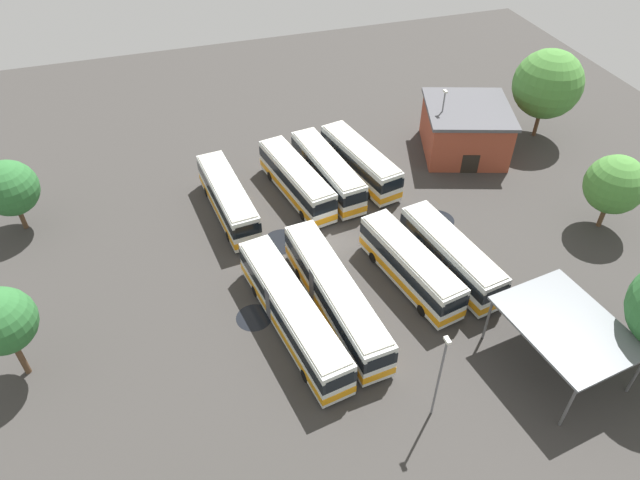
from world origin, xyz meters
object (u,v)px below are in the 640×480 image
(bus_row1_slot3, at_px, (410,266))
(bus_row1_slot1, at_px, (335,295))
(lamp_post_by_building, at_px, (441,121))
(tree_east_edge, at_px, (548,84))
(bus_row0_slot0, at_px, (228,198))
(lamp_post_far_corner, at_px, (440,375))
(maintenance_shelter, at_px, (567,326))
(tree_northwest, at_px, (9,188))
(bus_row0_slot4, at_px, (360,161))
(tree_north_edge, at_px, (615,185))
(bus_row0_slot3, at_px, (327,171))
(bus_row1_slot0, at_px, (292,312))
(bus_row0_slot2, at_px, (296,180))
(tree_northeast, at_px, (1,321))
(bus_row1_slot4, at_px, (450,256))
(depot_building, at_px, (465,129))

(bus_row1_slot3, bearing_deg, bus_row1_slot1, -79.98)
(lamp_post_by_building, relative_size, tree_east_edge, 0.76)
(bus_row0_slot0, height_order, lamp_post_far_corner, lamp_post_far_corner)
(maintenance_shelter, bearing_deg, bus_row1_slot1, -125.40)
(maintenance_shelter, relative_size, tree_northwest, 1.38)
(bus_row0_slot4, distance_m, lamp_post_far_corner, 28.47)
(tree_north_edge, bearing_deg, lamp_post_far_corner, -60.62)
(bus_row1_slot1, height_order, lamp_post_far_corner, lamp_post_far_corner)
(bus_row0_slot3, relative_size, lamp_post_by_building, 1.60)
(bus_row1_slot1, distance_m, lamp_post_by_building, 25.96)
(bus_row1_slot0, bearing_deg, bus_row0_slot2, 162.96)
(bus_row1_slot3, bearing_deg, tree_northeast, -89.91)
(bus_row1_slot3, bearing_deg, bus_row0_slot3, -171.65)
(maintenance_shelter, distance_m, tree_north_edge, 18.44)
(bus_row0_slot3, relative_size, bus_row1_slot3, 1.05)
(bus_row0_slot4, height_order, bus_row1_slot3, same)
(bus_row1_slot4, relative_size, tree_northwest, 1.65)
(bus_row0_slot3, xyz_separation_m, bus_row1_slot4, (15.09, 5.97, -0.00))
(bus_row0_slot0, xyz_separation_m, bus_row0_slot4, (-2.13, 14.15, -0.00))
(bus_row0_slot2, xyz_separation_m, bus_row0_slot3, (-0.52, 3.38, 0.00))
(bus_row1_slot0, relative_size, maintenance_shelter, 1.58)
(tree_north_edge, bearing_deg, tree_northwest, -107.36)
(lamp_post_by_building, bearing_deg, tree_north_edge, 30.26)
(tree_northeast, bearing_deg, tree_northwest, -176.21)
(bus_row0_slot3, xyz_separation_m, tree_east_edge, (-2.43, 26.04, 4.45))
(bus_row1_slot4, height_order, tree_northeast, tree_northeast)
(bus_row0_slot0, distance_m, bus_row0_slot3, 10.51)
(bus_row0_slot0, relative_size, tree_northwest, 1.72)
(bus_row0_slot0, distance_m, tree_north_edge, 35.25)
(bus_row0_slot2, bearing_deg, maintenance_shelter, 25.59)
(bus_row0_slot4, relative_size, lamp_post_far_corner, 1.53)
(depot_building, distance_m, tree_northeast, 47.67)
(tree_north_edge, bearing_deg, lamp_post_by_building, -149.74)
(bus_row1_slot0, distance_m, bus_row1_slot4, 14.61)
(bus_row0_slot2, relative_size, maintenance_shelter, 1.25)
(bus_row1_slot3, relative_size, lamp_post_far_corner, 1.50)
(tree_northwest, distance_m, tree_northeast, 17.69)
(depot_building, height_order, maintenance_shelter, depot_building)
(bus_row0_slot4, xyz_separation_m, bus_row1_slot0, (17.82, -12.22, 0.00))
(maintenance_shelter, relative_size, lamp_post_by_building, 1.26)
(bus_row1_slot0, bearing_deg, bus_row0_slot4, 145.55)
(bus_row1_slot4, distance_m, tree_northwest, 39.28)
(bus_row0_slot3, distance_m, lamp_post_far_corner, 27.38)
(tree_northwest, relative_size, tree_east_edge, 0.70)
(tree_east_edge, bearing_deg, bus_row0_slot2, -84.28)
(depot_building, xyz_separation_m, tree_east_edge, (-0.44, 9.61, 3.68))
(maintenance_shelter, bearing_deg, lamp_post_by_building, 171.06)
(bus_row0_slot3, distance_m, bus_row1_slot4, 16.23)
(depot_building, bearing_deg, bus_row0_slot4, -84.00)
(bus_row1_slot4, relative_size, tree_east_edge, 1.16)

